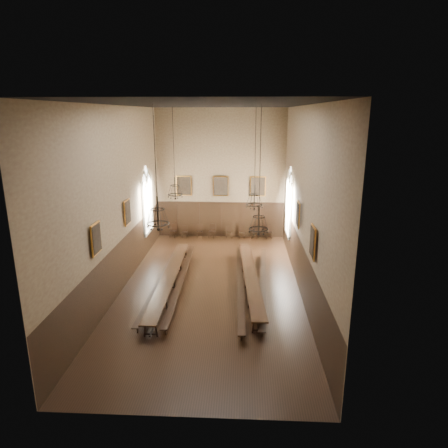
# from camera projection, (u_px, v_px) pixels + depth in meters

# --- Properties ---
(floor) EXTENTS (9.00, 18.00, 0.02)m
(floor) POSITION_uv_depth(u_px,v_px,m) (211.00, 288.00, 20.40)
(floor) COLOR black
(floor) RESTS_ON ground
(ceiling) EXTENTS (9.00, 18.00, 0.02)m
(ceiling) POSITION_uv_depth(u_px,v_px,m) (209.00, 104.00, 17.99)
(ceiling) COLOR black
(ceiling) RESTS_ON ground
(wall_back) EXTENTS (9.00, 0.02, 9.00)m
(wall_back) POSITION_uv_depth(u_px,v_px,m) (221.00, 174.00, 27.86)
(wall_back) COLOR #837150
(wall_back) RESTS_ON ground
(wall_front) EXTENTS (9.00, 0.02, 9.00)m
(wall_front) POSITION_uv_depth(u_px,v_px,m) (182.00, 275.00, 10.52)
(wall_front) COLOR #837150
(wall_front) RESTS_ON ground
(wall_left) EXTENTS (0.02, 18.00, 9.00)m
(wall_left) POSITION_uv_depth(u_px,v_px,m) (118.00, 201.00, 19.41)
(wall_left) COLOR #837150
(wall_left) RESTS_ON ground
(wall_right) EXTENTS (0.02, 18.00, 9.00)m
(wall_right) POSITION_uv_depth(u_px,v_px,m) (304.00, 203.00, 18.98)
(wall_right) COLOR #837150
(wall_right) RESTS_ON ground
(wainscot_panelling) EXTENTS (9.00, 18.00, 2.50)m
(wainscot_panelling) POSITION_uv_depth(u_px,v_px,m) (211.00, 265.00, 20.06)
(wainscot_panelling) COLOR black
(wainscot_panelling) RESTS_ON floor
(table_left) EXTENTS (0.77, 9.87, 0.77)m
(table_left) POSITION_uv_depth(u_px,v_px,m) (170.00, 282.00, 20.14)
(table_left) COLOR black
(table_left) RESTS_ON floor
(table_right) EXTENTS (1.27, 9.62, 0.75)m
(table_right) POSITION_uv_depth(u_px,v_px,m) (250.00, 281.00, 20.31)
(table_right) COLOR black
(table_right) RESTS_ON floor
(bench_left_outer) EXTENTS (0.41, 9.78, 0.44)m
(bench_left_outer) POSITION_uv_depth(u_px,v_px,m) (161.00, 282.00, 20.48)
(bench_left_outer) COLOR black
(bench_left_outer) RESTS_ON floor
(bench_left_inner) EXTENTS (0.48, 10.21, 0.46)m
(bench_left_inner) POSITION_uv_depth(u_px,v_px,m) (181.00, 281.00, 20.56)
(bench_left_inner) COLOR black
(bench_left_inner) RESTS_ON floor
(bench_right_inner) EXTENTS (0.56, 10.39, 0.47)m
(bench_right_inner) POSITION_uv_depth(u_px,v_px,m) (240.00, 284.00, 20.21)
(bench_right_inner) COLOR black
(bench_right_inner) RESTS_ON floor
(bench_right_outer) EXTENTS (0.79, 9.88, 0.44)m
(bench_right_outer) POSITION_uv_depth(u_px,v_px,m) (263.00, 284.00, 20.23)
(bench_right_outer) COLOR black
(bench_right_outer) RESTS_ON floor
(chair_0) EXTENTS (0.54, 0.54, 0.97)m
(chair_0) POSITION_uv_depth(u_px,v_px,m) (173.00, 233.00, 28.69)
(chair_0) COLOR black
(chair_0) RESTS_ON floor
(chair_1) EXTENTS (0.38, 0.38, 0.86)m
(chair_1) POSITION_uv_depth(u_px,v_px,m) (185.00, 234.00, 28.61)
(chair_1) COLOR black
(chair_1) RESTS_ON floor
(chair_2) EXTENTS (0.45, 0.45, 0.95)m
(chair_2) POSITION_uv_depth(u_px,v_px,m) (200.00, 234.00, 28.61)
(chair_2) COLOR black
(chair_2) RESTS_ON floor
(chair_3) EXTENTS (0.54, 0.54, 0.99)m
(chair_3) POSITION_uv_depth(u_px,v_px,m) (212.00, 234.00, 28.63)
(chair_3) COLOR black
(chair_3) RESTS_ON floor
(chair_4) EXTENTS (0.44, 0.44, 0.86)m
(chair_4) POSITION_uv_depth(u_px,v_px,m) (229.00, 235.00, 28.48)
(chair_4) COLOR black
(chair_4) RESTS_ON floor
(chair_5) EXTENTS (0.40, 0.40, 0.87)m
(chair_5) POSITION_uv_depth(u_px,v_px,m) (242.00, 235.00, 28.47)
(chair_5) COLOR black
(chair_5) RESTS_ON floor
(chair_6) EXTENTS (0.48, 0.48, 0.95)m
(chair_6) POSITION_uv_depth(u_px,v_px,m) (255.00, 234.00, 28.44)
(chair_6) COLOR black
(chair_6) RESTS_ON floor
(chair_7) EXTENTS (0.45, 0.45, 0.97)m
(chair_7) POSITION_uv_depth(u_px,v_px,m) (269.00, 235.00, 28.38)
(chair_7) COLOR black
(chair_7) RESTS_ON floor
(chandelier_back_left) EXTENTS (0.79, 0.79, 4.77)m
(chandelier_back_left) POSITION_uv_depth(u_px,v_px,m) (175.00, 188.00, 21.52)
(chandelier_back_left) COLOR black
(chandelier_back_left) RESTS_ON ceiling
(chandelier_back_right) EXTENTS (0.89, 0.89, 5.35)m
(chandelier_back_right) POSITION_uv_depth(u_px,v_px,m) (254.00, 199.00, 21.59)
(chandelier_back_right) COLOR black
(chandelier_back_right) RESTS_ON ceiling
(chandelier_front_left) EXTENTS (0.94, 0.94, 4.97)m
(chandelier_front_left) POSITION_uv_depth(u_px,v_px,m) (158.00, 217.00, 16.54)
(chandelier_front_left) COLOR black
(chandelier_front_left) RESTS_ON ceiling
(chandelier_front_right) EXTENTS (0.84, 0.84, 5.29)m
(chandelier_front_right) POSITION_uv_depth(u_px,v_px,m) (259.00, 221.00, 16.93)
(chandelier_front_right) COLOR black
(chandelier_front_right) RESTS_ON ceiling
(portrait_back_0) EXTENTS (1.10, 0.12, 1.40)m
(portrait_back_0) POSITION_uv_depth(u_px,v_px,m) (184.00, 186.00, 28.08)
(portrait_back_0) COLOR gold
(portrait_back_0) RESTS_ON wall_back
(portrait_back_1) EXTENTS (1.10, 0.12, 1.40)m
(portrait_back_1) POSITION_uv_depth(u_px,v_px,m) (221.00, 186.00, 27.95)
(portrait_back_1) COLOR gold
(portrait_back_1) RESTS_ON wall_back
(portrait_back_2) EXTENTS (1.10, 0.12, 1.40)m
(portrait_back_2) POSITION_uv_depth(u_px,v_px,m) (258.00, 186.00, 27.83)
(portrait_back_2) COLOR gold
(portrait_back_2) RESTS_ON wall_back
(portrait_left_0) EXTENTS (0.12, 1.00, 1.30)m
(portrait_left_0) POSITION_uv_depth(u_px,v_px,m) (127.00, 212.00, 20.58)
(portrait_left_0) COLOR gold
(portrait_left_0) RESTS_ON wall_left
(portrait_left_1) EXTENTS (0.12, 1.00, 1.30)m
(portrait_left_1) POSITION_uv_depth(u_px,v_px,m) (96.00, 239.00, 16.25)
(portrait_left_1) COLOR gold
(portrait_left_1) RESTS_ON wall_left
(portrait_right_0) EXTENTS (0.12, 1.00, 1.30)m
(portrait_right_0) POSITION_uv_depth(u_px,v_px,m) (298.00, 214.00, 20.16)
(portrait_right_0) COLOR gold
(portrait_right_0) RESTS_ON wall_right
(portrait_right_1) EXTENTS (0.12, 1.00, 1.30)m
(portrait_right_1) POSITION_uv_depth(u_px,v_px,m) (313.00, 242.00, 15.83)
(portrait_right_1) COLOR gold
(portrait_right_1) RESTS_ON wall_right
(window_right) EXTENTS (0.20, 2.20, 4.60)m
(window_right) POSITION_uv_depth(u_px,v_px,m) (289.00, 201.00, 24.57)
(window_right) COLOR white
(window_right) RESTS_ON wall_right
(window_left) EXTENTS (0.20, 2.20, 4.60)m
(window_left) POSITION_uv_depth(u_px,v_px,m) (147.00, 200.00, 24.99)
(window_left) COLOR white
(window_left) RESTS_ON wall_left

